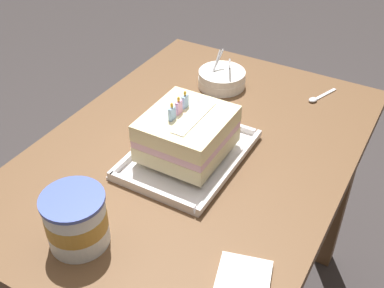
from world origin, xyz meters
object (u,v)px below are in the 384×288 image
object	(u,v)px
bowl_stack	(222,79)
napkin_pile	(243,280)
foil_tray	(189,156)
ice_cream_tub	(76,220)
birthday_cake	(189,134)
serving_spoon_near_tray	(317,98)

from	to	relation	value
bowl_stack	napkin_pile	xyz separation A→B (m)	(-0.63, -0.37, -0.02)
foil_tray	bowl_stack	world-z (taller)	bowl_stack
bowl_stack	napkin_pile	size ratio (longest dim) A/B	1.13
foil_tray	napkin_pile	world-z (taller)	foil_tray
foil_tray	ice_cream_tub	size ratio (longest dim) A/B	2.63
birthday_cake	bowl_stack	world-z (taller)	birthday_cake
foil_tray	serving_spoon_near_tray	xyz separation A→B (m)	(0.43, -0.19, -0.00)
foil_tray	birthday_cake	xyz separation A→B (m)	(-0.00, 0.00, 0.07)
foil_tray	ice_cream_tub	xyz separation A→B (m)	(-0.35, 0.06, 0.05)
birthday_cake	serving_spoon_near_tray	size ratio (longest dim) A/B	1.75
birthday_cake	bowl_stack	xyz separation A→B (m)	(0.36, 0.09, -0.05)
bowl_stack	napkin_pile	bearing A→B (deg)	-149.96
ice_cream_tub	foil_tray	bearing A→B (deg)	-9.82
napkin_pile	bowl_stack	bearing A→B (deg)	30.04
foil_tray	birthday_cake	world-z (taller)	birthday_cake
birthday_cake	serving_spoon_near_tray	world-z (taller)	birthday_cake
birthday_cake	napkin_pile	bearing A→B (deg)	-134.61
serving_spoon_near_tray	foil_tray	bearing A→B (deg)	155.69
bowl_stack	serving_spoon_near_tray	world-z (taller)	bowl_stack
napkin_pile	serving_spoon_near_tray	bearing A→B (deg)	6.73
bowl_stack	ice_cream_tub	bearing A→B (deg)	-177.59
foil_tray	birthday_cake	distance (m)	0.07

